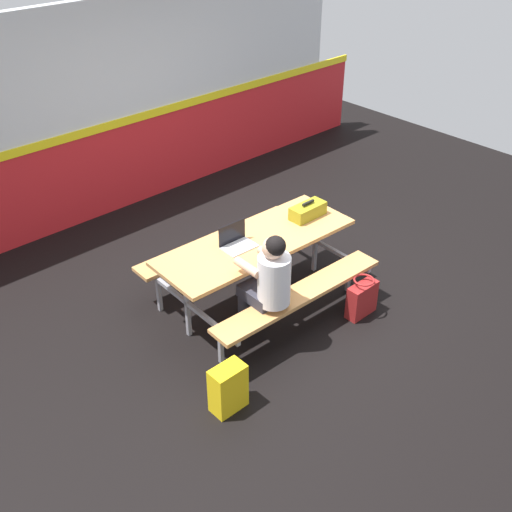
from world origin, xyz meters
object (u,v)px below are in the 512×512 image
object	(u,v)px
picnic_table_main	(256,254)
backpack_dark	(228,388)
laptop_silver	(237,242)
toolbox_grey	(308,211)
student_nearer	(268,280)
tote_bag_bright	(362,299)

from	to	relation	value
picnic_table_main	backpack_dark	distance (m)	1.55
laptop_silver	toolbox_grey	world-z (taller)	laptop_silver
picnic_table_main	laptop_silver	xyz separation A→B (m)	(-0.21, 0.04, 0.21)
picnic_table_main	student_nearer	distance (m)	0.66
toolbox_grey	tote_bag_bright	bearing A→B (deg)	-95.56
picnic_table_main	backpack_dark	size ratio (longest dim) A/B	4.76
student_nearer	backpack_dark	xyz separation A→B (m)	(-0.83, -0.40, -0.49)
tote_bag_bright	backpack_dark	bearing A→B (deg)	-178.33
student_nearer	backpack_dark	size ratio (longest dim) A/B	2.74
student_nearer	backpack_dark	world-z (taller)	student_nearer
student_nearer	laptop_silver	distance (m)	0.61
toolbox_grey	backpack_dark	size ratio (longest dim) A/B	0.91
student_nearer	toolbox_grey	size ratio (longest dim) A/B	3.02
student_nearer	backpack_dark	distance (m)	1.04
laptop_silver	backpack_dark	xyz separation A→B (m)	(-0.97, -0.99, -0.57)
toolbox_grey	tote_bag_bright	world-z (taller)	toolbox_grey
laptop_silver	tote_bag_bright	bearing A→B (deg)	-48.04
picnic_table_main	laptop_silver	size ratio (longest dim) A/B	6.40
toolbox_grey	tote_bag_bright	distance (m)	1.07
picnic_table_main	laptop_silver	distance (m)	0.30
picnic_table_main	backpack_dark	bearing A→B (deg)	-141.47
picnic_table_main	toolbox_grey	xyz separation A→B (m)	(0.71, -0.02, 0.23)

